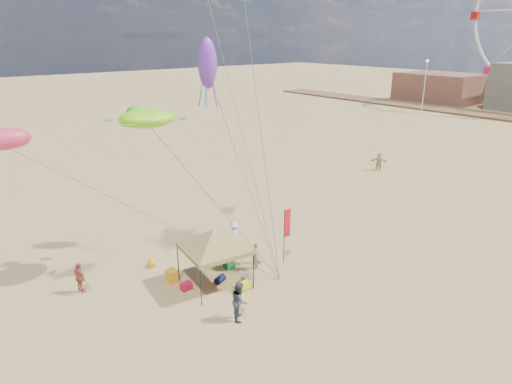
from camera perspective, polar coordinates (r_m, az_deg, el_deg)
ground at (r=23.54m, az=4.75°, el=-11.12°), size 280.00×280.00×0.00m
canopy_tent at (r=21.93m, az=-5.38°, el=-4.99°), size 5.59×5.59×3.49m
feather_flag at (r=24.37m, az=3.88°, el=-4.43°), size 0.48×0.06×3.16m
cooler_red at (r=22.88m, az=-8.83°, el=-11.72°), size 0.54×0.38×0.38m
cooler_blue at (r=26.65m, az=-4.98°, el=-6.84°), size 0.54×0.38×0.38m
bag_navy at (r=23.28m, az=-4.58°, el=-10.97°), size 0.69×0.54×0.36m
bag_orange at (r=25.30m, az=-13.10°, el=-8.83°), size 0.54×0.69×0.36m
chair_green at (r=24.50m, az=-3.47°, el=-8.84°), size 0.50×0.50×0.70m
chair_yellow at (r=23.52m, az=-10.64°, el=-10.46°), size 0.50×0.50×0.70m
crate_grey at (r=23.32m, az=-1.33°, el=-10.97°), size 0.34×0.30×0.28m
beach_cart at (r=22.61m, az=-1.72°, el=-11.85°), size 0.90×0.50×0.24m
person_near_a at (r=24.17m, az=-0.04°, el=-8.06°), size 0.68×0.65×1.56m
person_near_b at (r=20.23m, az=-2.09°, el=-13.61°), size 1.08×1.11×1.80m
person_near_c at (r=26.59m, az=-2.84°, el=-5.44°), size 1.14×0.88×1.56m
person_far_a at (r=23.71m, az=-21.46°, el=-10.09°), size 0.56×0.99×1.58m
person_far_c at (r=43.19m, az=15.35°, el=3.77°), size 1.30×1.58×1.69m
building_north at (r=93.15m, az=22.19°, el=12.17°), size 10.00×14.00×5.20m
lamp_north at (r=80.52m, az=20.72°, el=13.54°), size 0.50×0.50×8.25m
turtle_kite at (r=22.49m, az=-13.64°, el=9.08°), size 3.09×2.63×0.93m
fish_kite at (r=20.64m, az=-29.20°, el=5.88°), size 2.04×1.14×0.87m
squid_kite at (r=25.38m, az=-6.18°, el=15.93°), size 1.14×1.14×2.71m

